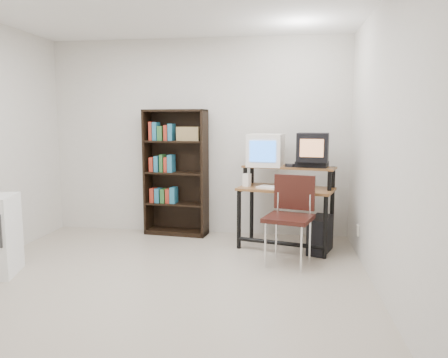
# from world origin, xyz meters

# --- Properties ---
(floor) EXTENTS (4.00, 4.00, 0.01)m
(floor) POSITION_xyz_m (0.00, 0.00, -0.01)
(floor) COLOR #BDB09D
(floor) RESTS_ON ground
(back_wall) EXTENTS (4.00, 0.01, 2.60)m
(back_wall) POSITION_xyz_m (0.00, 2.00, 1.30)
(back_wall) COLOR silver
(back_wall) RESTS_ON floor
(front_wall) EXTENTS (4.00, 0.01, 2.60)m
(front_wall) POSITION_xyz_m (0.00, -2.00, 1.30)
(front_wall) COLOR silver
(front_wall) RESTS_ON floor
(right_wall) EXTENTS (0.01, 4.00, 2.60)m
(right_wall) POSITION_xyz_m (2.00, 0.00, 1.30)
(right_wall) COLOR silver
(right_wall) RESTS_ON floor
(computer_desk) EXTENTS (1.20, 0.81, 0.98)m
(computer_desk) POSITION_xyz_m (1.19, 1.39, 0.68)
(computer_desk) COLOR brown
(computer_desk) RESTS_ON floor
(crt_monitor) EXTENTS (0.47, 0.47, 0.39)m
(crt_monitor) POSITION_xyz_m (0.93, 1.56, 1.17)
(crt_monitor) COLOR white
(crt_monitor) RESTS_ON computer_desk
(vcr) EXTENTS (0.41, 0.34, 0.08)m
(vcr) POSITION_xyz_m (1.48, 1.43, 1.01)
(vcr) COLOR black
(vcr) RESTS_ON computer_desk
(crt_tv) EXTENTS (0.40, 0.39, 0.33)m
(crt_tv) POSITION_xyz_m (1.48, 1.41, 1.22)
(crt_tv) COLOR black
(crt_tv) RESTS_ON vcr
(cd_spindle) EXTENTS (0.13, 0.13, 0.05)m
(cd_spindle) POSITION_xyz_m (1.22, 1.40, 0.99)
(cd_spindle) COLOR #26262B
(cd_spindle) RESTS_ON computer_desk
(keyboard) EXTENTS (0.51, 0.38, 0.03)m
(keyboard) POSITION_xyz_m (1.08, 1.28, 0.74)
(keyboard) COLOR white
(keyboard) RESTS_ON computer_desk
(mousepad) EXTENTS (0.23, 0.19, 0.01)m
(mousepad) POSITION_xyz_m (1.43, 1.20, 0.72)
(mousepad) COLOR black
(mousepad) RESTS_ON computer_desk
(mouse) EXTENTS (0.10, 0.06, 0.03)m
(mouse) POSITION_xyz_m (1.42, 1.18, 0.74)
(mouse) COLOR white
(mouse) RESTS_ON mousepad
(desk_speaker) EXTENTS (0.11, 0.10, 0.17)m
(desk_speaker) POSITION_xyz_m (0.71, 1.43, 0.80)
(desk_speaker) COLOR white
(desk_speaker) RESTS_ON computer_desk
(pc_tower) EXTENTS (0.34, 0.49, 0.42)m
(pc_tower) POSITION_xyz_m (1.58, 1.25, 0.21)
(pc_tower) COLOR black
(pc_tower) RESTS_ON floor
(school_chair) EXTENTS (0.58, 0.58, 0.94)m
(school_chair) POSITION_xyz_m (1.23, 0.83, 0.58)
(school_chair) COLOR black
(school_chair) RESTS_ON floor
(bookshelf) EXTENTS (0.86, 0.37, 1.67)m
(bookshelf) POSITION_xyz_m (-0.27, 1.85, 0.86)
(bookshelf) COLOR black
(bookshelf) RESTS_ON floor
(wall_outlet) EXTENTS (0.02, 0.08, 0.12)m
(wall_outlet) POSITION_xyz_m (1.99, 1.15, 0.30)
(wall_outlet) COLOR beige
(wall_outlet) RESTS_ON right_wall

